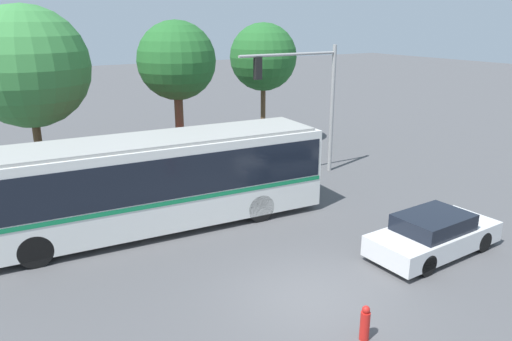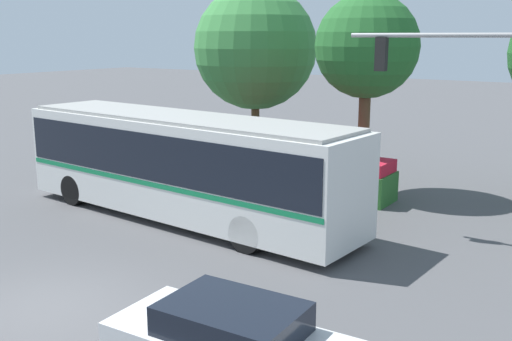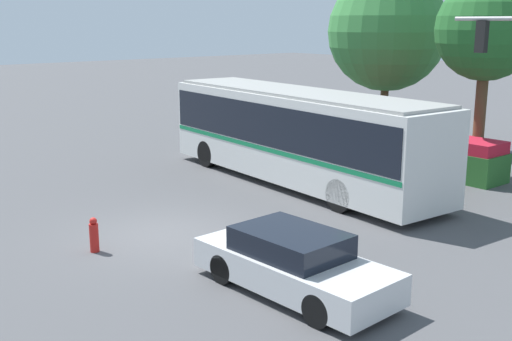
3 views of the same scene
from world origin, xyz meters
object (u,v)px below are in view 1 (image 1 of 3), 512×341
(traffic_light_pole, at_px, (310,91))
(street_tree_centre, at_px, (177,61))
(street_tree_left, at_px, (28,67))
(city_bus, at_px, (155,177))
(street_tree_right, at_px, (263,57))
(fire_hydrant, at_px, (365,324))
(sedan_foreground, at_px, (434,235))

(traffic_light_pole, bearing_deg, street_tree_centre, -37.71)
(street_tree_left, bearing_deg, street_tree_centre, -18.69)
(city_bus, bearing_deg, street_tree_left, -67.71)
(street_tree_centre, bearing_deg, street_tree_right, 19.69)
(street_tree_right, xyz_separation_m, fire_hydrant, (-7.42, -16.23, -4.51))
(city_bus, distance_m, traffic_light_pole, 8.56)
(traffic_light_pole, distance_m, fire_hydrant, 12.67)
(sedan_foreground, bearing_deg, fire_hydrant, -158.96)
(fire_hydrant, bearing_deg, street_tree_left, 105.16)
(street_tree_centre, bearing_deg, street_tree_left, 161.31)
(sedan_foreground, xyz_separation_m, street_tree_right, (2.66, 14.14, 4.31))
(fire_hydrant, bearing_deg, traffic_light_pole, 59.08)
(sedan_foreground, distance_m, street_tree_left, 17.29)
(street_tree_left, xyz_separation_m, street_tree_centre, (5.89, -1.99, 0.12))
(street_tree_right, bearing_deg, street_tree_left, -179.44)
(sedan_foreground, bearing_deg, street_tree_right, 76.73)
(city_bus, distance_m, street_tree_right, 12.50)
(sedan_foreground, xyz_separation_m, street_tree_left, (-9.13, 14.02, 4.36))
(street_tree_left, bearing_deg, fire_hydrant, -74.84)
(sedan_foreground, distance_m, street_tree_centre, 13.24)
(traffic_light_pole, xyz_separation_m, fire_hydrant, (-6.26, -10.46, -3.47))
(city_bus, relative_size, street_tree_centre, 1.72)
(sedan_foreground, height_order, street_tree_left, street_tree_left)
(city_bus, relative_size, traffic_light_pole, 2.03)
(city_bus, distance_m, street_tree_left, 8.77)
(street_tree_left, distance_m, fire_hydrant, 17.30)
(street_tree_right, height_order, fire_hydrant, street_tree_right)
(sedan_foreground, xyz_separation_m, fire_hydrant, (-4.76, -2.09, -0.21))
(street_tree_centre, bearing_deg, sedan_foreground, -74.95)
(street_tree_centre, xyz_separation_m, fire_hydrant, (-1.53, -14.12, -4.69))
(city_bus, height_order, sedan_foreground, city_bus)
(street_tree_left, xyz_separation_m, fire_hydrant, (4.36, -16.11, -4.57))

